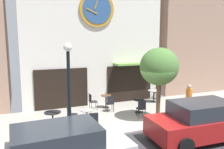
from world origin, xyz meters
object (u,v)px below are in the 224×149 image
Objects in this scene: parked_car_red at (202,121)px; cafe_chair_mid_row at (93,121)px; pedestrian_orange at (189,100)px; cafe_table_rightmost at (139,104)px; cafe_chair_by_entrance at (142,107)px; cafe_table_near_door at (53,116)px; cafe_table_center_right at (106,100)px; cafe_chair_near_lamp at (92,100)px; cafe_chair_curbside at (110,102)px; cafe_chair_outer at (158,91)px; cafe_chair_right_end at (71,113)px; street_tree at (159,67)px; cafe_table_near_curb at (154,93)px; street_lamp at (69,88)px; cafe_table_center_left at (87,115)px.

cafe_chair_mid_row is at bearing 149.28° from parked_car_red.
cafe_chair_mid_row is at bearing -177.20° from pedestrian_orange.
cafe_table_rightmost is 0.81× the size of cafe_chair_by_entrance.
cafe_table_center_right is at bearing 31.33° from cafe_table_near_door.
cafe_table_near_door is 0.83× the size of cafe_chair_near_lamp.
cafe_chair_mid_row is 0.21× the size of parked_car_red.
cafe_chair_curbside is 1.87m from cafe_chair_by_entrance.
cafe_table_near_door is 0.45× the size of pedestrian_orange.
cafe_chair_mid_row is (-3.11, -1.71, 0.06)m from cafe_table_rightmost.
cafe_chair_outer is at bearing 39.42° from cafe_table_rightmost.
parked_car_red is (5.35, -3.46, 0.23)m from cafe_table_near_door.
pedestrian_orange reaches higher than cafe_chair_near_lamp.
cafe_chair_right_end is (-0.68, 1.39, 0.00)m from cafe_chair_mid_row.
cafe_chair_near_lamp is at bearing -172.48° from cafe_chair_outer.
street_tree reaches higher than cafe_table_near_curb.
cafe_table_center_right is 3.66m from cafe_chair_mid_row.
cafe_chair_right_end is 6.05m from pedestrian_orange.
street_tree is 2.57m from pedestrian_orange.
street_lamp is 1.76m from cafe_table_center_left.
pedestrian_orange is (3.53, -2.16, 0.33)m from cafe_chair_curbside.
street_lamp is at bearing -161.32° from cafe_table_rightmost.
parked_car_red is at bearing -66.00° from cafe_chair_curbside.
cafe_table_center_right is 0.83× the size of cafe_chair_curbside.
parked_car_red is (2.90, -5.46, 0.23)m from cafe_chair_near_lamp.
cafe_chair_outer is (3.96, 1.41, 0.00)m from cafe_chair_curbside.
cafe_table_center_left reaches higher than cafe_table_near_curb.
cafe_chair_mid_row is at bearing -151.17° from cafe_table_rightmost.
street_tree reaches higher than cafe_table_rightmost.
parked_car_red is (-1.23, -5.51, 0.20)m from cafe_table_near_curb.
cafe_table_near_curb is at bearing 17.30° from cafe_table_near_door.
pedestrian_orange is at bearing -31.54° from cafe_chair_curbside.
cafe_chair_outer is 0.21× the size of parked_car_red.
cafe_chair_right_end is 6.82m from cafe_chair_outer.
cafe_chair_mid_row is 1.00× the size of cafe_chair_outer.
street_lamp is 3.69m from cafe_chair_near_lamp.
cafe_table_near_curb is at bearing 25.88° from street_lamp.
street_tree is 4.66× the size of cafe_table_center_left.
street_tree is 4.74m from cafe_chair_right_end.
street_tree reaches higher than cafe_chair_right_end.
street_lamp is 4.26× the size of cafe_chair_curbside.
pedestrian_orange reaches higher than cafe_chair_curbside.
cafe_table_center_left is at bearing 93.20° from cafe_chair_mid_row.
cafe_chair_by_entrance is (2.86, 0.94, 0.00)m from cafe_chair_mid_row.
parked_car_red is (-1.44, -2.52, -0.10)m from pedestrian_orange.
cafe_chair_right_end is at bearing 164.68° from street_tree.
pedestrian_orange reaches higher than cafe_table_near_door.
parked_car_red is (3.81, -2.26, 0.23)m from cafe_chair_mid_row.
street_lamp is 6.29m from pedestrian_orange.
street_lamp is 7.63m from cafe_chair_outer.
cafe_chair_by_entrance is (4.40, -0.26, -0.00)m from cafe_table_near_door.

